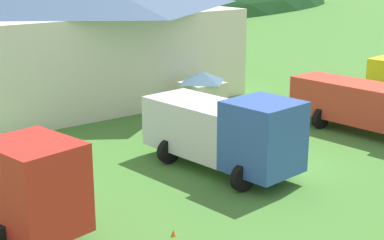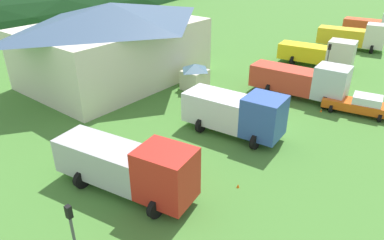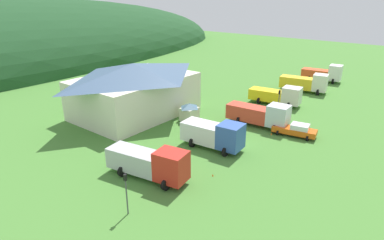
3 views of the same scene
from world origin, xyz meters
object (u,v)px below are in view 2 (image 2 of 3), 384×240
at_px(service_pickup_orange, 359,104).
at_px(flatbed_truck_yellow, 321,53).
at_px(depot_building, 114,41).
at_px(heavy_rig_striped, 354,36).
at_px(crane_truck_red, 130,166).
at_px(traffic_cone_near_pickup, 321,112).
at_px(tow_truck_silver, 303,80).
at_px(traffic_cone_mid_row, 238,187).
at_px(box_truck_blue, 237,112).
at_px(play_shed_cream, 195,76).
at_px(traffic_light_east, 327,61).
at_px(heavy_rig_white, 375,24).
at_px(traffic_light_west, 73,234).

bearing_deg(service_pickup_orange, flatbed_truck_yellow, 115.19).
distance_m(depot_building, heavy_rig_striped, 31.42).
relative_size(depot_building, heavy_rig_striped, 2.13).
xyz_separation_m(crane_truck_red, traffic_cone_near_pickup, (17.14, -4.42, -1.75)).
distance_m(tow_truck_silver, traffic_cone_mid_row, 15.16).
distance_m(depot_building, traffic_cone_near_pickup, 20.54).
bearing_deg(box_truck_blue, play_shed_cream, 141.49).
xyz_separation_m(box_truck_blue, service_pickup_orange, (9.29, -5.99, -0.97)).
xyz_separation_m(flatbed_truck_yellow, traffic_light_east, (-5.63, -2.62, 0.93)).
xyz_separation_m(crane_truck_red, flatbed_truck_yellow, (28.93, 0.31, -0.13)).
relative_size(heavy_rig_striped, service_pickup_orange, 1.51).
bearing_deg(depot_building, heavy_rig_striped, -29.39).
bearing_deg(heavy_rig_white, traffic_cone_near_pickup, -89.57).
xyz_separation_m(play_shed_cream, crane_truck_red, (-14.65, -7.09, 0.46)).
height_order(heavy_rig_striped, traffic_cone_near_pickup, heavy_rig_striped).
distance_m(heavy_rig_striped, traffic_cone_near_pickup, 22.36).
distance_m(traffic_light_west, traffic_light_east, 28.47).
bearing_deg(heavy_rig_striped, box_truck_blue, -98.81).
bearing_deg(heavy_rig_striped, traffic_light_east, -92.85).
xyz_separation_m(play_shed_cream, traffic_cone_near_pickup, (2.48, -11.51, -1.29)).
bearing_deg(service_pickup_orange, heavy_rig_striped, 97.78).
relative_size(box_truck_blue, heavy_rig_white, 0.97).
distance_m(depot_building, traffic_cone_mid_row, 21.29).
xyz_separation_m(box_truck_blue, traffic_cone_mid_row, (-5.33, -3.56, -1.80)).
relative_size(heavy_rig_striped, traffic_light_east, 2.04).
bearing_deg(traffic_cone_mid_row, depot_building, 68.53).
distance_m(traffic_cone_near_pickup, traffic_cone_mid_row, 13.05).
height_order(play_shed_cream, service_pickup_orange, play_shed_cream).
height_order(play_shed_cream, heavy_rig_white, heavy_rig_white).
bearing_deg(crane_truck_red, tow_truck_silver, 74.68).
height_order(box_truck_blue, traffic_light_west, traffic_light_west).
bearing_deg(service_pickup_orange, traffic_light_east, 124.97).
bearing_deg(traffic_cone_mid_row, heavy_rig_white, 5.08).
xyz_separation_m(heavy_rig_striped, traffic_cone_mid_row, (-34.97, -4.09, -1.75)).
relative_size(heavy_rig_striped, traffic_light_west, 2.28).
bearing_deg(traffic_light_east, play_shed_cream, 132.63).
height_order(tow_truck_silver, service_pickup_orange, tow_truck_silver).
height_order(heavy_rig_striped, service_pickup_orange, heavy_rig_striped).
bearing_deg(tow_truck_silver, crane_truck_red, -99.76).
relative_size(play_shed_cream, flatbed_truck_yellow, 0.30).
bearing_deg(box_truck_blue, traffic_cone_mid_row, -61.55).
height_order(box_truck_blue, tow_truck_silver, box_truck_blue).
height_order(play_shed_cream, traffic_cone_near_pickup, play_shed_cream).
bearing_deg(traffic_light_east, traffic_cone_mid_row, -173.59).
xyz_separation_m(heavy_rig_white, service_pickup_orange, (-30.19, -6.42, -0.89)).
xyz_separation_m(play_shed_cream, tow_truck_silver, (4.26, -8.92, 0.44)).
bearing_deg(play_shed_cream, traffic_light_west, -154.26).
bearing_deg(box_truck_blue, traffic_light_west, -89.17).
xyz_separation_m(heavy_rig_striped, heavy_rig_white, (9.85, -0.10, -0.03)).
relative_size(depot_building, tow_truck_silver, 2.09).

